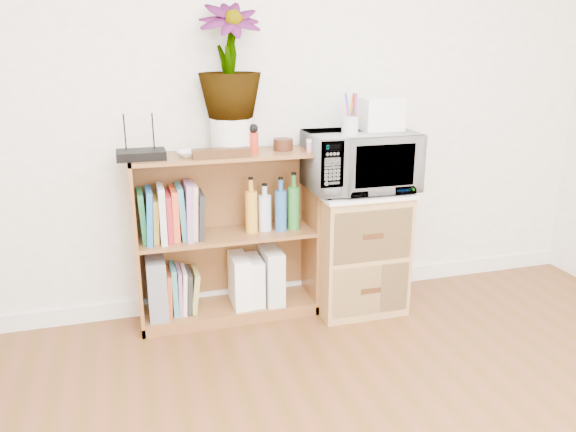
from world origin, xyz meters
name	(u,v)px	position (x,y,z in m)	size (l,w,h in m)	color
skirting_board	(281,290)	(0.00, 2.24, 0.05)	(4.00, 0.02, 0.10)	white
bookshelf	(227,238)	(-0.35, 2.10, 0.47)	(1.00, 0.30, 0.95)	brown
wicker_unit	(356,250)	(0.40, 2.02, 0.35)	(0.50, 0.45, 0.70)	#9E7542
microwave	(360,161)	(0.40, 2.02, 0.88)	(0.59, 0.40, 0.33)	silver
pen_cup	(350,125)	(0.31, 1.95, 1.10)	(0.09, 0.09, 0.10)	silver
small_appliance	(380,114)	(0.53, 2.06, 1.14)	(0.23, 0.19, 0.18)	white
router	(141,155)	(-0.78, 2.08, 0.97)	(0.24, 0.17, 0.04)	black
white_bowl	(189,154)	(-0.54, 2.07, 0.97)	(0.13, 0.13, 0.03)	silver
plant_pot	(232,135)	(-0.30, 2.12, 1.04)	(0.22, 0.22, 0.19)	silver
potted_plant	(229,61)	(-0.30, 2.12, 1.42)	(0.32, 0.32, 0.58)	#2F6B2A
trinket_box	(221,153)	(-0.38, 2.00, 0.97)	(0.30, 0.07, 0.05)	#321E0D
kokeshi_doll	(254,143)	(-0.20, 2.06, 1.01)	(0.05, 0.05, 0.11)	red
wooden_bowl	(283,144)	(-0.02, 2.11, 0.98)	(0.11, 0.11, 0.06)	#341B0E
paint_jars	(315,146)	(0.13, 2.01, 0.98)	(0.12, 0.04, 0.06)	#CE727C
file_box	(156,285)	(-0.75, 2.10, 0.24)	(0.10, 0.27, 0.33)	slate
magazine_holder_left	(239,280)	(-0.29, 2.09, 0.22)	(0.09, 0.23, 0.29)	white
magazine_holder_mid	(254,280)	(-0.20, 2.09, 0.21)	(0.09, 0.22, 0.27)	white
magazine_holder_right	(271,274)	(-0.10, 2.09, 0.23)	(0.10, 0.25, 0.32)	silver
cookbooks	(172,214)	(-0.64, 2.10, 0.64)	(0.34, 0.20, 0.31)	#1D6F3F
liquor_bottles	(278,204)	(-0.05, 2.10, 0.65)	(0.39, 0.07, 0.31)	gold
lower_books	(181,290)	(-0.62, 2.10, 0.19)	(0.19, 0.19, 0.27)	#C04C21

